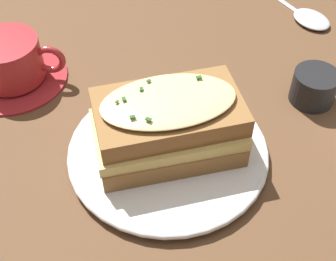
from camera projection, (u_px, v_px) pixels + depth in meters
The scene contains 6 objects.
ground_plane at pixel (164, 148), 0.54m from camera, with size 2.40×2.40×0.00m, color brown.
dinner_plate at pixel (168, 151), 0.53m from camera, with size 0.23×0.23×0.01m.
sandwich at pixel (167, 126), 0.50m from camera, with size 0.18×0.17×0.07m.
teacup_with_saucer at pixel (11, 63), 0.60m from camera, with size 0.14×0.14×0.06m.
spoon at pixel (307, 16), 0.71m from camera, with size 0.09×0.18×0.01m.
condiment_pot at pixel (314, 87), 0.58m from camera, with size 0.06×0.06×0.04m, color black.
Camera 1 is at (0.28, 0.21, 0.41)m, focal length 50.00 mm.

